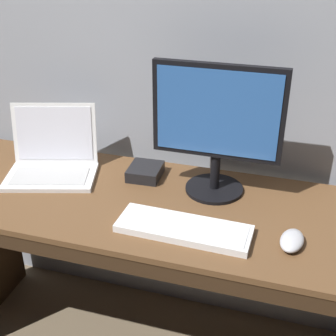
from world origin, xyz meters
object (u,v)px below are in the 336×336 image
Objects in this scene: laptop_white at (52,160)px; wired_keyboard at (184,228)px; computer_mouse at (292,241)px; external_monitor at (217,124)px; external_drive_box at (145,172)px.

laptop_white reaches higher than wired_keyboard.
external_monitor is at bearing 147.96° from computer_mouse.
laptop_white is 0.66m from external_monitor.
wired_keyboard is at bearing -21.28° from laptop_white.
laptop_white reaches higher than external_drive_box.
external_monitor is at bearing -7.33° from external_drive_box.
wired_keyboard is at bearing -167.61° from computer_mouse.
external_drive_box is at bearing 127.66° from wired_keyboard.
wired_keyboard is 3.59× the size of computer_mouse.
external_monitor is 0.37m from wired_keyboard.
computer_mouse reaches higher than wired_keyboard.
external_drive_box is (-0.56, 0.27, 0.00)m from computer_mouse.
external_monitor is 0.37m from external_drive_box.
computer_mouse is (0.33, 0.03, 0.01)m from wired_keyboard.
wired_keyboard is at bearing -98.51° from external_monitor.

